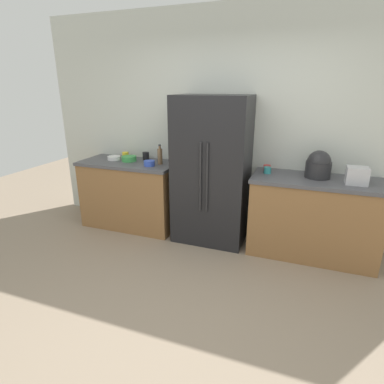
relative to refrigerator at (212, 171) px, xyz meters
name	(u,v)px	position (x,y,z in m)	size (l,w,h in m)	color
ground_plane	(183,313)	(0.20, -1.48, -0.90)	(10.73, 10.73, 0.00)	gray
kitchen_back_panel	(236,127)	(0.20, 0.37, 0.50)	(5.37, 0.10, 2.81)	silver
counter_left	(131,194)	(-1.17, 0.01, -0.44)	(1.33, 0.64, 0.92)	olive
counter_right	(312,217)	(1.22, 0.01, -0.44)	(1.41, 0.64, 0.92)	olive
refrigerator	(212,171)	(0.00, 0.00, 0.00)	(0.88, 0.63, 1.80)	black
toaster	(357,176)	(1.59, -0.06, 0.11)	(0.21, 0.18, 0.18)	silver
rice_cooker	(318,165)	(1.21, 0.07, 0.16)	(0.27, 0.27, 0.31)	#262628
bottle_a	(160,156)	(-0.71, 0.03, 0.13)	(0.06, 0.06, 0.26)	brown
cup_a	(267,168)	(0.64, 0.16, 0.06)	(0.09, 0.09, 0.07)	red
cup_b	(126,155)	(-1.32, 0.17, 0.07)	(0.09, 0.09, 0.09)	yellow
cup_c	(146,156)	(-1.00, 0.17, 0.08)	(0.09, 0.09, 0.11)	black
cup_d	(267,170)	(0.66, 0.05, 0.06)	(0.09, 0.09, 0.08)	teal
bowl_a	(114,158)	(-1.43, 0.05, 0.05)	(0.18, 0.18, 0.05)	white
bowl_b	(129,159)	(-1.19, 0.04, 0.06)	(0.20, 0.20, 0.07)	green
bowl_c	(149,163)	(-0.80, -0.10, 0.06)	(0.14, 0.14, 0.07)	blue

